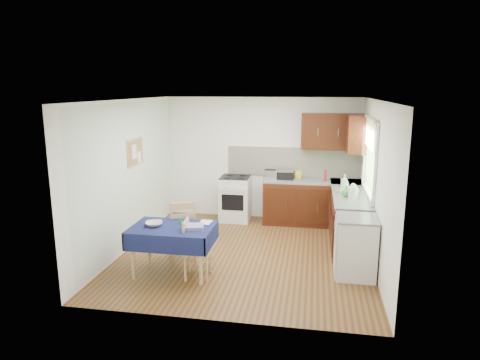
% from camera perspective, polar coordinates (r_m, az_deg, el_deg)
% --- Properties ---
extents(floor, '(4.20, 4.20, 0.00)m').
position_cam_1_polar(floor, '(7.16, 0.70, -9.80)').
color(floor, '#4C2B14').
rests_on(floor, ground).
extents(ceiling, '(4.00, 4.20, 0.02)m').
position_cam_1_polar(ceiling, '(6.64, 0.76, 10.63)').
color(ceiling, silver).
rests_on(ceiling, wall_back).
extents(wall_back, '(4.00, 0.02, 2.50)m').
position_cam_1_polar(wall_back, '(8.83, 2.91, 2.87)').
color(wall_back, white).
rests_on(wall_back, ground).
extents(wall_front, '(4.00, 0.02, 2.50)m').
position_cam_1_polar(wall_front, '(4.80, -3.31, -5.23)').
color(wall_front, white).
rests_on(wall_front, ground).
extents(wall_left, '(0.02, 4.20, 2.50)m').
position_cam_1_polar(wall_left, '(7.37, -14.81, 0.59)').
color(wall_left, white).
rests_on(wall_left, ground).
extents(wall_right, '(0.02, 4.20, 2.50)m').
position_cam_1_polar(wall_right, '(6.77, 17.68, -0.60)').
color(wall_right, white).
rests_on(wall_right, ground).
extents(base_cabinets, '(1.90, 2.30, 0.86)m').
position_cam_1_polar(base_cabinets, '(8.13, 11.66, -4.13)').
color(base_cabinets, '#321108').
rests_on(base_cabinets, ground).
extents(worktop_back, '(1.90, 0.60, 0.04)m').
position_cam_1_polar(worktop_back, '(8.54, 9.64, -0.14)').
color(worktop_back, slate).
rests_on(worktop_back, base_cabinets).
extents(worktop_right, '(0.60, 1.70, 0.04)m').
position_cam_1_polar(worktop_right, '(7.45, 14.57, -2.19)').
color(worktop_right, slate).
rests_on(worktop_right, base_cabinets).
extents(worktop_corner, '(0.60, 0.60, 0.04)m').
position_cam_1_polar(worktop_corner, '(8.57, 13.99, -0.30)').
color(worktop_corner, slate).
rests_on(worktop_corner, base_cabinets).
extents(splashback, '(2.70, 0.02, 0.60)m').
position_cam_1_polar(splashback, '(8.77, 7.12, 2.39)').
color(splashback, white).
rests_on(splashback, wall_back).
extents(upper_cabinets, '(1.20, 0.85, 0.70)m').
position_cam_1_polar(upper_cabinets, '(8.41, 13.13, 6.21)').
color(upper_cabinets, '#321108').
rests_on(upper_cabinets, wall_back).
extents(stove, '(0.60, 0.61, 0.92)m').
position_cam_1_polar(stove, '(8.78, -0.63, -2.45)').
color(stove, silver).
rests_on(stove, ground).
extents(window, '(0.04, 1.48, 1.26)m').
position_cam_1_polar(window, '(7.38, 16.96, 3.64)').
color(window, '#2E4F20').
rests_on(window, wall_right).
extents(fridge, '(0.58, 0.60, 0.89)m').
position_cam_1_polar(fridge, '(6.44, 15.17, -8.61)').
color(fridge, silver).
rests_on(fridge, ground).
extents(corkboard, '(0.04, 0.62, 0.47)m').
position_cam_1_polar(corkboard, '(7.57, -13.81, 3.62)').
color(corkboard, tan).
rests_on(corkboard, wall_left).
extents(dining_table, '(1.19, 0.81, 0.72)m').
position_cam_1_polar(dining_table, '(6.32, -9.00, -7.06)').
color(dining_table, '#0E183B').
rests_on(dining_table, ground).
extents(chair_far, '(0.57, 0.57, 0.98)m').
position_cam_1_polar(chair_far, '(6.86, -7.70, -6.28)').
color(chair_far, tan).
rests_on(chair_far, ground).
extents(chair_near, '(0.41, 0.41, 0.87)m').
position_cam_1_polar(chair_near, '(6.21, -6.07, -8.86)').
color(chair_near, tan).
rests_on(chair_near, ground).
extents(toaster, '(0.26, 0.16, 0.20)m').
position_cam_1_polar(toaster, '(8.52, 4.07, 0.74)').
color(toaster, '#B2B2B7').
rests_on(toaster, worktop_back).
extents(sandwich_press, '(0.32, 0.28, 0.19)m').
position_cam_1_polar(sandwich_press, '(8.56, 6.06, 0.76)').
color(sandwich_press, black).
rests_on(sandwich_press, worktop_back).
extents(sauce_bottle, '(0.05, 0.05, 0.23)m').
position_cam_1_polar(sauce_bottle, '(8.41, 11.31, 0.55)').
color(sauce_bottle, red).
rests_on(sauce_bottle, worktop_back).
extents(yellow_packet, '(0.14, 0.12, 0.16)m').
position_cam_1_polar(yellow_packet, '(8.64, 7.78, 0.73)').
color(yellow_packet, yellow).
rests_on(yellow_packet, worktop_back).
extents(dish_rack, '(0.43, 0.32, 0.20)m').
position_cam_1_polar(dish_rack, '(7.78, 14.09, -1.23)').
color(dish_rack, gray).
rests_on(dish_rack, worktop_right).
extents(kettle, '(0.15, 0.15, 0.25)m').
position_cam_1_polar(kettle, '(7.25, 14.84, -1.52)').
color(kettle, silver).
rests_on(kettle, worktop_right).
extents(cup, '(0.13, 0.13, 0.09)m').
position_cam_1_polar(cup, '(8.40, 13.65, -0.08)').
color(cup, silver).
rests_on(cup, worktop_back).
extents(soap_bottle_a, '(0.16, 0.16, 0.33)m').
position_cam_1_polar(soap_bottle_a, '(7.54, 13.73, -0.53)').
color(soap_bottle_a, silver).
rests_on(soap_bottle_a, worktop_right).
extents(soap_bottle_b, '(0.11, 0.11, 0.18)m').
position_cam_1_polar(soap_bottle_b, '(7.96, 13.94, -0.43)').
color(soap_bottle_b, '#1D67A9').
rests_on(soap_bottle_b, worktop_right).
extents(soap_bottle_c, '(0.21, 0.21, 0.19)m').
position_cam_1_polar(soap_bottle_c, '(7.35, 13.98, -1.45)').
color(soap_bottle_c, green).
rests_on(soap_bottle_c, worktop_right).
extents(plate_bowl, '(0.32, 0.32, 0.06)m').
position_cam_1_polar(plate_bowl, '(6.36, -11.39, -5.76)').
color(plate_bowl, beige).
rests_on(plate_bowl, dining_table).
extents(book, '(0.17, 0.24, 0.02)m').
position_cam_1_polar(book, '(6.40, -5.38, -5.64)').
color(book, white).
rests_on(book, dining_table).
extents(spice_jar, '(0.05, 0.05, 0.10)m').
position_cam_1_polar(spice_jar, '(6.39, -7.95, -5.37)').
color(spice_jar, green).
rests_on(spice_jar, dining_table).
extents(tea_towel, '(0.33, 0.28, 0.05)m').
position_cam_1_polar(tea_towel, '(6.15, -6.30, -6.24)').
color(tea_towel, navy).
rests_on(tea_towel, dining_table).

